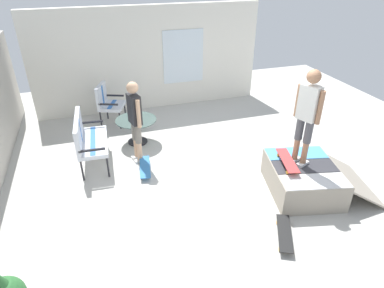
{
  "coord_description": "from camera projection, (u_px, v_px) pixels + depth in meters",
  "views": [
    {
      "loc": [
        -4.91,
        2.07,
        3.73
      ],
      "look_at": [
        0.19,
        0.46,
        0.7
      ],
      "focal_mm": 31.38,
      "sensor_mm": 36.0,
      "label": 1
    }
  ],
  "objects": [
    {
      "name": "ground_plane",
      "position": [
        218.0,
        179.0,
        6.48
      ],
      "size": [
        12.0,
        12.0,
        0.1
      ],
      "primitive_type": "cube",
      "color": "beige"
    },
    {
      "name": "house_facade",
      "position": [
        150.0,
        59.0,
        8.82
      ],
      "size": [
        0.23,
        6.0,
        2.67
      ],
      "color": "white",
      "rests_on": "ground_plane"
    },
    {
      "name": "skate_ramp",
      "position": [
        304.0,
        178.0,
        5.96
      ],
      "size": [
        1.69,
        2.06,
        0.52
      ],
      "color": "gray",
      "rests_on": "ground_plane"
    },
    {
      "name": "patio_bench",
      "position": [
        86.0,
        137.0,
        6.57
      ],
      "size": [
        1.28,
        0.62,
        1.02
      ],
      "color": "black",
      "rests_on": "ground_plane"
    },
    {
      "name": "patio_chair_near_house",
      "position": [
        107.0,
        101.0,
        8.19
      ],
      "size": [
        0.78,
        0.74,
        1.02
      ],
      "color": "black",
      "rests_on": "ground_plane"
    },
    {
      "name": "patio_table",
      "position": [
        136.0,
        126.0,
        7.45
      ],
      "size": [
        0.9,
        0.9,
        0.57
      ],
      "color": "black",
      "rests_on": "ground_plane"
    },
    {
      "name": "person_watching",
      "position": [
        135.0,
        117.0,
        6.51
      ],
      "size": [
        0.47,
        0.3,
        1.69
      ],
      "color": "silver",
      "rests_on": "ground_plane"
    },
    {
      "name": "person_skater",
      "position": [
        307.0,
        112.0,
        5.44
      ],
      "size": [
        0.45,
        0.33,
        1.68
      ],
      "color": "silver",
      "rests_on": "skate_ramp"
    },
    {
      "name": "skateboard_by_bench",
      "position": [
        145.0,
        167.0,
        6.59
      ],
      "size": [
        0.82,
        0.32,
        0.1
      ],
      "color": "#3372B2",
      "rests_on": "ground_plane"
    },
    {
      "name": "skateboard_spare",
      "position": [
        285.0,
        233.0,
        5.03
      ],
      "size": [
        0.8,
        0.54,
        0.1
      ],
      "color": "black",
      "rests_on": "ground_plane"
    },
    {
      "name": "skateboard_on_ramp",
      "position": [
        287.0,
        161.0,
        5.82
      ],
      "size": [
        0.82,
        0.4,
        0.1
      ],
      "color": "#B23838",
      "rests_on": "skate_ramp"
    }
  ]
}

